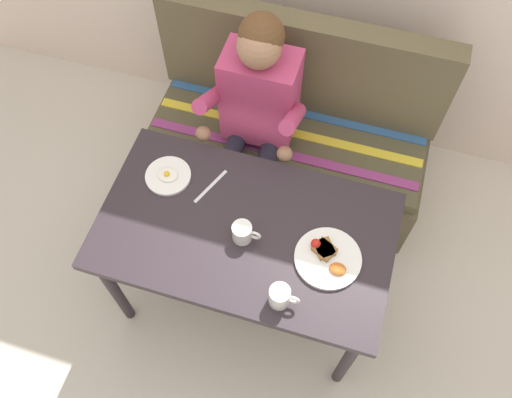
{
  "coord_description": "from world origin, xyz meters",
  "views": [
    {
      "loc": [
        0.32,
        -0.9,
        2.63
      ],
      "look_at": [
        0.0,
        0.15,
        0.72
      ],
      "focal_mm": 36.94,
      "sensor_mm": 36.0,
      "label": 1
    }
  ],
  "objects_px": {
    "table": "(246,237)",
    "plate_breakfast": "(327,257)",
    "plate_eggs": "(168,176)",
    "coffee_mug": "(243,232)",
    "couch": "(289,141)",
    "person": "(256,110)",
    "knife": "(211,186)",
    "coffee_mug_second": "(280,296)"
  },
  "relations": [
    {
      "from": "table",
      "to": "plate_breakfast",
      "type": "xyz_separation_m",
      "value": [
        0.34,
        -0.03,
        0.09
      ]
    },
    {
      "from": "plate_eggs",
      "to": "coffee_mug",
      "type": "height_order",
      "value": "coffee_mug"
    },
    {
      "from": "table",
      "to": "couch",
      "type": "distance_m",
      "value": 0.83
    },
    {
      "from": "person",
      "to": "plate_eggs",
      "type": "distance_m",
      "value": 0.52
    },
    {
      "from": "couch",
      "to": "plate_breakfast",
      "type": "height_order",
      "value": "couch"
    },
    {
      "from": "plate_breakfast",
      "to": "knife",
      "type": "distance_m",
      "value": 0.57
    },
    {
      "from": "plate_breakfast",
      "to": "plate_eggs",
      "type": "xyz_separation_m",
      "value": [
        -0.73,
        0.17,
        -0.0
      ]
    },
    {
      "from": "couch",
      "to": "plate_eggs",
      "type": "xyz_separation_m",
      "value": [
        -0.39,
        -0.62,
        0.41
      ]
    },
    {
      "from": "plate_eggs",
      "to": "knife",
      "type": "relative_size",
      "value": 0.98
    },
    {
      "from": "person",
      "to": "plate_eggs",
      "type": "bearing_deg",
      "value": -119.62
    },
    {
      "from": "person",
      "to": "coffee_mug",
      "type": "bearing_deg",
      "value": -77.73
    },
    {
      "from": "table",
      "to": "coffee_mug",
      "type": "relative_size",
      "value": 10.17
    },
    {
      "from": "table",
      "to": "person",
      "type": "height_order",
      "value": "person"
    },
    {
      "from": "plate_eggs",
      "to": "coffee_mug_second",
      "type": "relative_size",
      "value": 1.66
    },
    {
      "from": "plate_eggs",
      "to": "person",
      "type": "bearing_deg",
      "value": 60.38
    },
    {
      "from": "couch",
      "to": "coffee_mug_second",
      "type": "xyz_separation_m",
      "value": [
        0.21,
        -1.02,
        0.45
      ]
    },
    {
      "from": "plate_eggs",
      "to": "couch",
      "type": "bearing_deg",
      "value": 58.04
    },
    {
      "from": "knife",
      "to": "coffee_mug",
      "type": "bearing_deg",
      "value": -20.27
    },
    {
      "from": "coffee_mug_second",
      "to": "table",
      "type": "bearing_deg",
      "value": 130.25
    },
    {
      "from": "plate_breakfast",
      "to": "plate_eggs",
      "type": "relative_size",
      "value": 1.35
    },
    {
      "from": "couch",
      "to": "coffee_mug",
      "type": "relative_size",
      "value": 12.2
    },
    {
      "from": "person",
      "to": "plate_eggs",
      "type": "relative_size",
      "value": 6.2
    },
    {
      "from": "plate_eggs",
      "to": "plate_breakfast",
      "type": "bearing_deg",
      "value": -13.23
    },
    {
      "from": "coffee_mug",
      "to": "plate_breakfast",
      "type": "bearing_deg",
      "value": 1.44
    },
    {
      "from": "plate_eggs",
      "to": "knife",
      "type": "bearing_deg",
      "value": 1.61
    },
    {
      "from": "coffee_mug",
      "to": "knife",
      "type": "bearing_deg",
      "value": 137.31
    },
    {
      "from": "table",
      "to": "plate_eggs",
      "type": "height_order",
      "value": "plate_eggs"
    },
    {
      "from": "plate_breakfast",
      "to": "coffee_mug",
      "type": "distance_m",
      "value": 0.34
    },
    {
      "from": "plate_breakfast",
      "to": "knife",
      "type": "xyz_separation_m",
      "value": [
        -0.54,
        0.18,
        -0.01
      ]
    },
    {
      "from": "person",
      "to": "coffee_mug_second",
      "type": "relative_size",
      "value": 10.27
    },
    {
      "from": "plate_breakfast",
      "to": "coffee_mug",
      "type": "bearing_deg",
      "value": -178.56
    },
    {
      "from": "table",
      "to": "knife",
      "type": "bearing_deg",
      "value": 143.63
    },
    {
      "from": "knife",
      "to": "table",
      "type": "bearing_deg",
      "value": -13.95
    },
    {
      "from": "table",
      "to": "plate_breakfast",
      "type": "distance_m",
      "value": 0.36
    },
    {
      "from": "plate_eggs",
      "to": "coffee_mug_second",
      "type": "distance_m",
      "value": 0.72
    },
    {
      "from": "coffee_mug",
      "to": "coffee_mug_second",
      "type": "distance_m",
      "value": 0.3
    },
    {
      "from": "couch",
      "to": "coffee_mug_second",
      "type": "distance_m",
      "value": 1.13
    },
    {
      "from": "table",
      "to": "coffee_mug_second",
      "type": "relative_size",
      "value": 10.17
    },
    {
      "from": "coffee_mug_second",
      "to": "person",
      "type": "bearing_deg",
      "value": 112.43
    },
    {
      "from": "person",
      "to": "plate_eggs",
      "type": "xyz_separation_m",
      "value": [
        -0.25,
        -0.45,
        -0.0
      ]
    },
    {
      "from": "plate_breakfast",
      "to": "coffee_mug",
      "type": "xyz_separation_m",
      "value": [
        -0.34,
        -0.01,
        0.03
      ]
    },
    {
      "from": "couch",
      "to": "plate_eggs",
      "type": "height_order",
      "value": "couch"
    }
  ]
}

